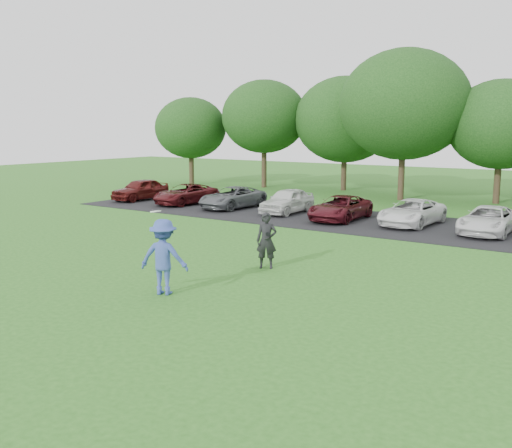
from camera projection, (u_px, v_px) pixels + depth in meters
The scene contains 6 objects.
ground at pixel (180, 292), 14.70m from camera, with size 100.00×100.00×0.00m, color #2A631C.
parking_lot at pixel (376, 223), 25.32m from camera, with size 32.00×6.50×0.03m, color black.
frisbee_player at pixel (164, 257), 14.43m from camera, with size 1.43×1.13×2.18m.
camera_bystander at pixel (267, 241), 17.11m from camera, with size 0.74×0.65×1.70m.
parked_cars at pixel (362, 209), 25.59m from camera, with size 30.54×4.49×1.23m.
tree_row at pixel (473, 114), 31.63m from camera, with size 42.39×9.85×8.64m.
Camera 1 is at (9.58, -10.66, 4.21)m, focal length 40.00 mm.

